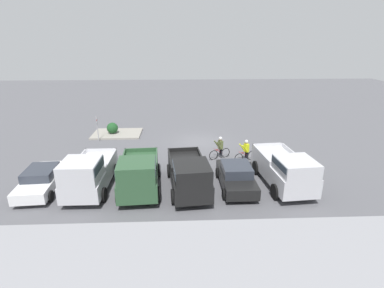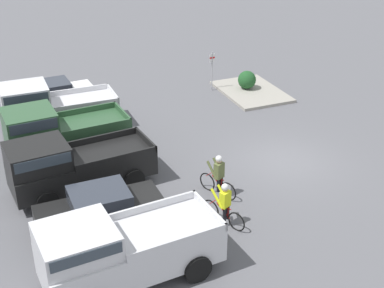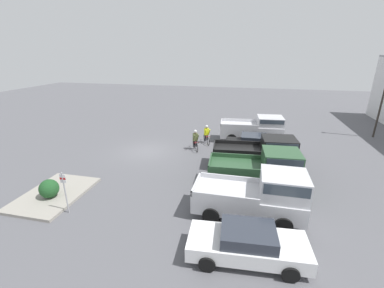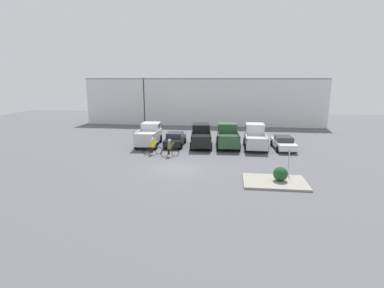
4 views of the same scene
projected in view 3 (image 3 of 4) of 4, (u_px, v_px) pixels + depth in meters
ground_plane at (147, 151)px, 20.32m from camera, size 80.00×80.00×0.00m
pickup_truck_0 at (255, 128)px, 22.25m from camera, size 2.64×5.38×2.23m
sedan_0 at (253, 144)px, 19.84m from camera, size 2.00×4.27×1.44m
pickup_truck_1 at (261, 152)px, 17.08m from camera, size 2.59×5.48×2.18m
pickup_truck_2 at (261, 169)px, 14.48m from camera, size 2.57×5.08×2.33m
pickup_truck_3 at (260, 195)px, 11.91m from camera, size 2.29×5.09×2.35m
sedan_1 at (247, 243)px, 9.62m from camera, size 2.16×4.58×1.33m
cyclist_0 at (195, 140)px, 20.43m from camera, size 1.61×0.78×1.68m
cyclist_1 at (207, 134)px, 21.92m from camera, size 1.69×0.82×1.62m
fire_lane_sign at (65, 189)px, 12.15m from camera, size 0.06×0.30×2.19m
curb_island at (54, 194)px, 14.07m from camera, size 4.29×3.04×0.15m
shrub at (49, 189)px, 13.52m from camera, size 0.99×0.99×0.99m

